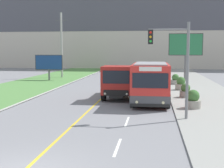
% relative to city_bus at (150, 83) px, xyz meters
% --- Properties ---
extents(lane_marking_centre, '(2.88, 140.00, 0.01)m').
position_rel_city_bus_xyz_m(lane_marking_centre, '(-3.58, -11.49, -1.51)').
color(lane_marking_centre, gold).
rests_on(lane_marking_centre, ground_plane).
extents(apartment_block_background, '(80.00, 8.04, 22.46)m').
position_rel_city_bus_xyz_m(apartment_block_background, '(-3.96, 46.37, 9.72)').
color(apartment_block_background, beige).
rests_on(apartment_block_background, ground_plane).
extents(city_bus, '(2.75, 6.03, 2.99)m').
position_rel_city_bus_xyz_m(city_bus, '(0.00, 0.00, 0.00)').
color(city_bus, red).
rests_on(city_bus, ground_plane).
extents(dump_truck, '(2.45, 6.18, 2.70)m').
position_rel_city_bus_xyz_m(dump_truck, '(-2.53, 1.74, -0.16)').
color(dump_truck, black).
rests_on(dump_truck, ground_plane).
extents(car_distant, '(1.80, 4.30, 1.45)m').
position_rel_city_bus_xyz_m(car_distant, '(-2.90, 15.94, -0.83)').
color(car_distant, maroon).
rests_on(car_distant, ground_plane).
extents(utility_pole_far, '(1.80, 0.28, 9.15)m').
position_rel_city_bus_xyz_m(utility_pole_far, '(-12.80, 20.35, 3.12)').
color(utility_pole_far, '#9E9E99').
rests_on(utility_pole_far, ground_plane).
extents(traffic_light_mast, '(2.28, 0.32, 5.46)m').
position_rel_city_bus_xyz_m(traffic_light_mast, '(1.39, -5.23, 1.98)').
color(traffic_light_mast, slate).
rests_on(traffic_light_mast, ground_plane).
extents(billboard_large, '(4.17, 0.24, 5.98)m').
position_rel_city_bus_xyz_m(billboard_large, '(4.13, 16.93, 2.89)').
color(billboard_large, '#59595B').
rests_on(billboard_large, ground_plane).
extents(billboard_small, '(3.65, 0.24, 3.30)m').
position_rel_city_bus_xyz_m(billboard_small, '(-13.28, 16.18, 0.73)').
color(billboard_small, '#59595B').
rests_on(billboard_small, ground_plane).
extents(planter_round_near, '(1.05, 1.05, 1.24)m').
position_rel_city_bus_xyz_m(planter_round_near, '(2.84, -1.94, -0.89)').
color(planter_round_near, gray).
rests_on(planter_round_near, sidewalk_right).
extents(planter_round_second, '(0.95, 0.95, 1.15)m').
position_rel_city_bus_xyz_m(planter_round_second, '(2.83, 2.92, -0.93)').
color(planter_round_second, gray).
rests_on(planter_round_second, sidewalk_right).
extents(planter_round_third, '(1.06, 1.06, 1.27)m').
position_rel_city_bus_xyz_m(planter_round_third, '(2.86, 7.78, -0.87)').
color(planter_round_third, gray).
rests_on(planter_round_third, sidewalk_right).
extents(planter_round_far, '(1.00, 1.00, 1.17)m').
position_rel_city_bus_xyz_m(planter_round_far, '(2.68, 12.64, -0.92)').
color(planter_round_far, gray).
rests_on(planter_round_far, sidewalk_right).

